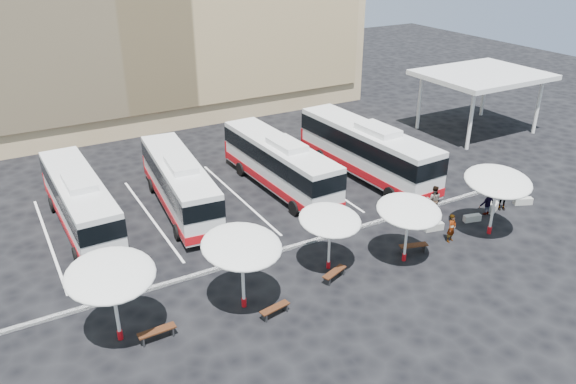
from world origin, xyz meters
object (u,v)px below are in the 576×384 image
wood_bench_1 (275,309)px  passenger_2 (503,196)px  passenger_0 (451,228)px  passenger_3 (487,202)px  bus_1 (179,182)px  conc_bench_0 (434,227)px  sunshade_1 (242,246)px  sunshade_2 (330,220)px  bus_0 (80,201)px  sunshade_3 (409,211)px  conc_bench_1 (472,218)px  passenger_1 (434,200)px  wood_bench_2 (334,273)px  sunshade_4 (498,182)px  conc_bench_2 (493,207)px  wood_bench_0 (157,332)px  bus_2 (279,163)px  bus_3 (366,149)px  sunshade_0 (110,275)px  wood_bench_3 (413,246)px  conc_bench_3 (523,201)px

wood_bench_1 → passenger_2: size_ratio=0.84×
passenger_0 → passenger_3: (4.38, 1.38, 0.01)m
bus_1 → conc_bench_0: size_ratio=9.77×
sunshade_1 → sunshade_2: bearing=8.6°
bus_0 → sunshade_3: 18.93m
sunshade_3 → conc_bench_1: size_ratio=3.66×
sunshade_3 → passenger_1: size_ratio=2.12×
wood_bench_2 → conc_bench_1: 10.96m
sunshade_4 → conc_bench_1: 3.55m
conc_bench_2 → passenger_0: passenger_0 is taller
wood_bench_0 → wood_bench_2: wood_bench_0 is taller
bus_2 → wood_bench_0: 16.63m
passenger_3 → bus_3: bearing=-64.9°
sunshade_3 → wood_bench_2: bearing=175.4°
wood_bench_2 → passenger_0: passenger_0 is taller
sunshade_3 → wood_bench_2: 5.08m
sunshade_3 → passenger_3: bearing=11.9°
sunshade_1 → conc_bench_0: size_ratio=3.79×
passenger_3 → bus_1: bearing=-25.9°
bus_0 → wood_bench_1: bus_0 is taller
wood_bench_0 → passenger_0: 17.32m
conc_bench_1 → passenger_2: bearing=5.1°
sunshade_0 → wood_bench_2: (10.75, -0.79, -2.97)m
bus_1 → passenger_2: bearing=-24.4°
sunshade_0 → wood_bench_3: sunshade_0 is taller
bus_2 → sunshade_3: bus_2 is taller
passenger_0 → conc_bench_2: bearing=3.7°
bus_1 → wood_bench_3: (9.38, -11.46, -1.47)m
bus_3 → passenger_2: (4.40, -8.63, -1.14)m
conc_bench_2 → passenger_1: (-3.60, 1.62, 0.69)m
wood_bench_0 → conc_bench_1: size_ratio=1.55×
sunshade_3 → wood_bench_3: (0.98, 0.40, -2.65)m
bus_3 → passenger_3: 9.23m
bus_1 → conc_bench_1: (15.00, -10.42, -1.64)m
bus_3 → bus_0: bearing=171.5°
bus_0 → sunshade_0: bearing=-94.8°
wood_bench_2 → passenger_2: bearing=5.6°
sunshade_2 → conc_bench_3: (15.20, 0.10, -2.65)m
passenger_1 → bus_1: bearing=12.2°
passenger_1 → conc_bench_3: bearing=-154.2°
conc_bench_2 → passenger_2: 0.92m
bus_2 → sunshade_3: bearing=-84.9°
bus_0 → sunshade_3: size_ratio=2.87×
conc_bench_1 → sunshade_4: bearing=-99.1°
passenger_1 → conc_bench_0: bearing=92.4°
sunshade_1 → sunshade_2: size_ratio=1.30×
bus_3 → conc_bench_3: size_ratio=10.89×
sunshade_4 → conc_bench_3: (4.88, 1.66, -3.14)m
wood_bench_0 → sunshade_1: bearing=3.9°
bus_1 → conc_bench_2: (17.24, -10.04, -1.60)m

